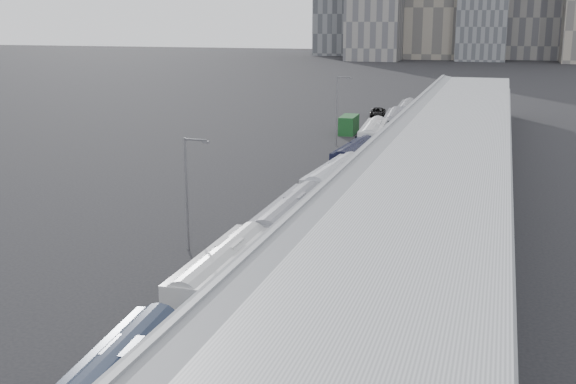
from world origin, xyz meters
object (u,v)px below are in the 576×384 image
at_px(bus_5, 354,160).
at_px(suv, 378,112).
at_px(bus_8, 407,115).
at_px(street_lamp_near, 189,186).
at_px(bus_2, 222,281).
at_px(bus_4, 334,186).
at_px(bus_3, 289,226).
at_px(bus_6, 373,140).
at_px(bus_7, 394,125).
at_px(shipping_container, 349,125).
at_px(street_lamp_far, 338,107).

distance_m(bus_5, suv, 49.88).
height_order(bus_8, street_lamp_near, street_lamp_near).
relative_size(bus_2, bus_4, 0.94).
bearing_deg(suv, street_lamp_near, -97.82).
bearing_deg(bus_2, street_lamp_near, 123.55).
bearing_deg(bus_8, bus_3, -92.80).
bearing_deg(bus_4, bus_5, 96.81).
xyz_separation_m(bus_5, bus_8, (0.66, 42.06, 0.08)).
relative_size(bus_2, bus_6, 0.92).
relative_size(bus_7, shipping_container, 2.21).
xyz_separation_m(bus_2, bus_7, (0.55, 70.91, 0.01)).
height_order(bus_3, bus_8, bus_3).
xyz_separation_m(bus_4, bus_8, (-0.17, 56.24, -0.07)).
bearing_deg(suv, bus_5, -90.68).
bearing_deg(street_lamp_far, bus_5, -71.08).
xyz_separation_m(shipping_container, suv, (1.05, 20.92, -0.60)).
height_order(bus_5, bus_8, bus_8).
xyz_separation_m(bus_8, suv, (-6.27, 7.49, -0.77)).
bearing_deg(bus_5, street_lamp_near, -97.97).
distance_m(bus_7, suv, 21.11).
xyz_separation_m(bus_3, bus_7, (-0.16, 58.10, -0.06)).
xyz_separation_m(bus_4, bus_7, (-0.45, 43.50, -0.08)).
distance_m(bus_6, suv, 35.84).
distance_m(street_lamp_far, suv, 32.93).
height_order(bus_7, street_lamp_far, street_lamp_far).
bearing_deg(street_lamp_near, bus_2, -55.93).
height_order(bus_3, bus_7, bus_3).
bearing_deg(bus_3, shipping_container, 97.04).
bearing_deg(shipping_container, bus_7, 4.03).
bearing_deg(street_lamp_near, suv, 89.31).
bearing_deg(bus_2, shipping_container, 94.75).
distance_m(bus_4, street_lamp_near, 19.70).
bearing_deg(suv, bus_2, -93.71).
relative_size(bus_2, street_lamp_near, 1.42).
xyz_separation_m(bus_5, street_lamp_far, (-5.82, 16.98, 4.13)).
relative_size(bus_5, bus_6, 0.89).
xyz_separation_m(bus_3, bus_4, (0.29, 14.59, 0.02)).
distance_m(bus_8, suv, 9.80).
xyz_separation_m(bus_7, suv, (-5.98, 20.23, -0.76)).
height_order(bus_5, street_lamp_far, street_lamp_far).
height_order(bus_7, bus_8, bus_8).
xyz_separation_m(bus_6, shipping_container, (-6.41, 14.50, -0.28)).
height_order(bus_7, street_lamp_near, street_lamp_near).
height_order(bus_2, street_lamp_near, street_lamp_near).
xyz_separation_m(bus_2, bus_6, (-0.07, 55.72, 0.13)).
distance_m(street_lamp_near, street_lamp_far, 49.07).
xyz_separation_m(bus_5, street_lamp_near, (-6.59, -32.08, 3.66)).
height_order(bus_2, shipping_container, bus_2).
height_order(bus_7, suv, bus_7).
distance_m(bus_7, street_lamp_near, 61.91).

